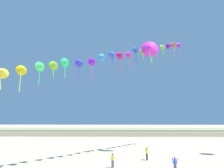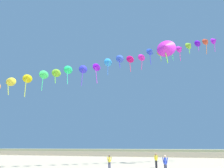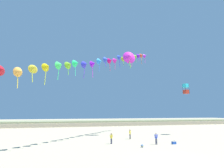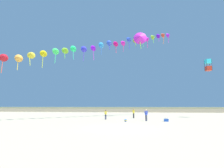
% 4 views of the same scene
% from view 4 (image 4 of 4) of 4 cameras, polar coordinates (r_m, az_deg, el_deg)
% --- Properties ---
extents(ground_plane, '(240.00, 240.00, 0.00)m').
position_cam_4_polar(ground_plane, '(17.03, 2.41, -14.18)').
color(ground_plane, tan).
extents(dune_ridge, '(120.00, 13.84, 1.71)m').
position_cam_4_polar(dune_ridge, '(66.50, 6.76, -8.25)').
color(dune_ridge, tan).
rests_on(dune_ridge, ground).
extents(person_near_left, '(0.53, 0.21, 1.51)m').
position_cam_4_polar(person_near_left, '(27.61, -2.07, -9.71)').
color(person_near_left, '#282D4C').
rests_on(person_near_left, ground).
extents(person_near_right, '(0.47, 0.45, 1.62)m').
position_cam_4_polar(person_near_right, '(30.92, 7.07, -9.28)').
color(person_near_right, black).
rests_on(person_near_right, ground).
extents(person_mid_center, '(0.56, 0.26, 1.62)m').
position_cam_4_polar(person_mid_center, '(25.17, 11.09, -9.67)').
color(person_mid_center, '#282D4C').
rests_on(person_mid_center, ground).
extents(kite_banner_string, '(28.53, 23.62, 19.72)m').
position_cam_4_polar(kite_banner_string, '(33.39, -2.10, 12.91)').
color(kite_banner_string, '#E44387').
extents(large_kite_low_lead, '(0.99, 0.99, 2.13)m').
position_cam_4_polar(large_kite_low_lead, '(36.50, 28.88, 5.44)').
color(large_kite_low_lead, red).
extents(large_kite_mid_trail, '(2.69, 1.29, 3.84)m').
position_cam_4_polar(large_kite_mid_trail, '(37.11, 9.16, 14.89)').
color(large_kite_mid_trail, '#E82ECD').
extents(beach_cooler, '(0.58, 0.41, 0.46)m').
position_cam_4_polar(beach_cooler, '(25.17, 17.28, -11.13)').
color(beach_cooler, blue).
rests_on(beach_cooler, ground).
extents(beach_ball, '(0.36, 0.36, 0.36)m').
position_cam_4_polar(beach_ball, '(23.88, 4.46, -11.74)').
color(beach_ball, blue).
rests_on(beach_ball, ground).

